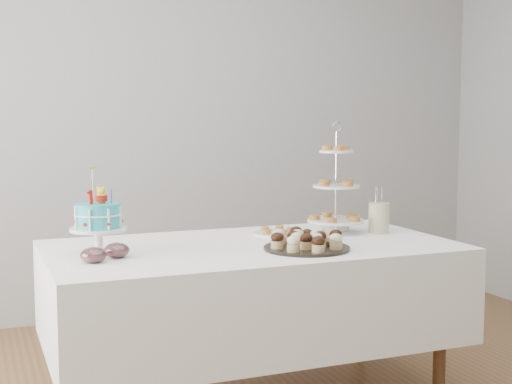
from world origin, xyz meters
name	(u,v)px	position (x,y,z in m)	size (l,w,h in m)	color
walls	(278,123)	(0.00, 0.00, 1.35)	(5.04, 4.04, 2.70)	#9EA0A3
table	(252,291)	(0.00, 0.30, 0.54)	(1.92, 1.02, 0.77)	white
birthday_cake	(98,230)	(-0.72, 0.34, 0.87)	(0.25, 0.25, 0.38)	white
cupcake_tray	(307,240)	(0.18, 0.08, 0.81)	(0.40, 0.40, 0.09)	black
pie	(311,239)	(0.27, 0.21, 0.79)	(0.28, 0.28, 0.04)	tan
tiered_stand	(336,187)	(0.53, 0.46, 1.01)	(0.30, 0.30, 0.58)	silver
plate_stack	(332,224)	(0.56, 0.54, 0.81)	(0.18, 0.18, 0.07)	white
pastry_plate	(277,232)	(0.22, 0.51, 0.79)	(0.24, 0.24, 0.04)	white
jam_bowl_a	(117,250)	(-0.66, 0.22, 0.80)	(0.11, 0.11, 0.07)	silver
jam_bowl_b	(94,255)	(-0.77, 0.15, 0.80)	(0.11, 0.11, 0.07)	silver
utensil_pitcher	(379,216)	(0.75, 0.38, 0.86)	(0.11, 0.11, 0.24)	beige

